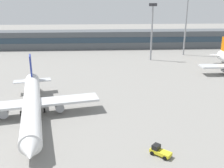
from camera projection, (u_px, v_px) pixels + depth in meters
ground_plane at (126, 94)px, 73.36m from camera, size 400.00×400.00×0.00m
terminal_building at (111, 39)px, 139.15m from camera, size 149.73×12.13×9.00m
airplane_near at (32, 104)px, 57.86m from camera, size 30.40×43.00×10.72m
baggage_tug_yellow at (159, 151)px, 44.72m from camera, size 3.67×3.53×1.75m
floodlight_tower_west at (186, 17)px, 117.81m from camera, size 3.20×0.80×29.87m
floodlight_tower_east at (152, 28)px, 108.93m from camera, size 3.20×0.80×23.37m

